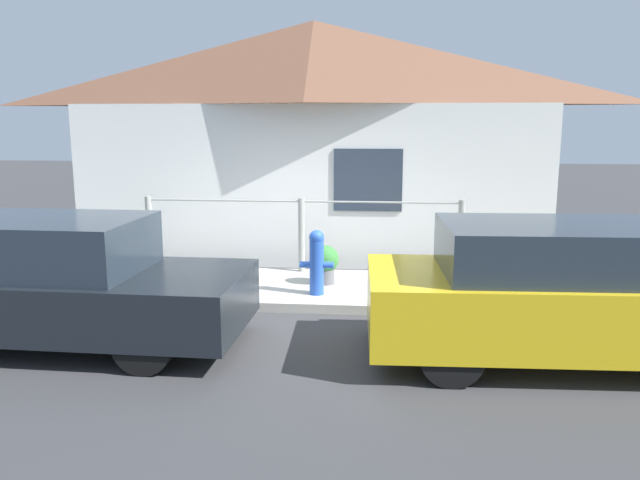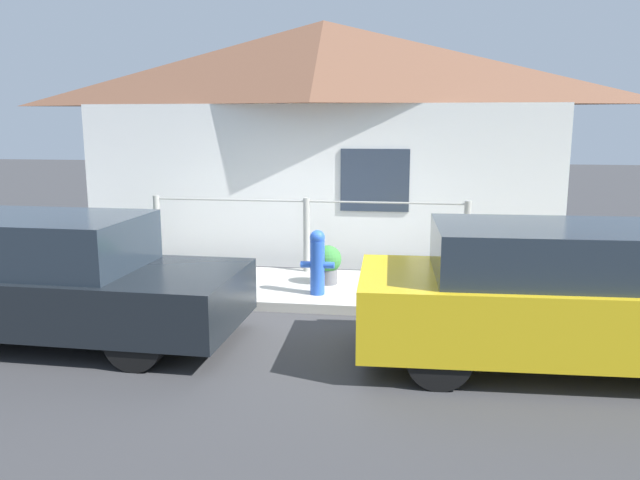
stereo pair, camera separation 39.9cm
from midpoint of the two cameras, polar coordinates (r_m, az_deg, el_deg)
The scene contains 9 objects.
ground_plane at distance 8.02m, azimuth -1.89°, elevation -6.65°, with size 60.00×60.00×0.00m, color #38383A.
sidewalk at distance 8.91m, azimuth -0.80°, elevation -4.45°, with size 24.00×1.91×0.12m.
house at distance 11.14m, azimuth 1.31°, elevation 14.95°, with size 8.31×2.23×4.11m.
fence at distance 9.54m, azimuth -0.04°, elevation 0.81°, with size 4.90×0.10×1.14m.
car_left at distance 7.48m, azimuth -22.28°, elevation -3.29°, with size 4.27×1.75×1.39m.
car_right at distance 6.66m, azimuth 22.54°, elevation -4.83°, with size 4.02×1.77×1.41m.
fire_hydrant at distance 8.29m, azimuth 1.14°, elevation -1.92°, with size 0.45×0.20×0.87m.
potted_plant_near_hydrant at distance 8.86m, azimuth 2.00°, elevation -2.09°, with size 0.39×0.39×0.55m.
potted_plant_by_fence at distance 9.92m, azimuth -15.01°, elevation -0.92°, with size 0.43×0.43×0.60m.
Camera 2 is at (1.57, -7.51, 2.40)m, focal length 35.00 mm.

